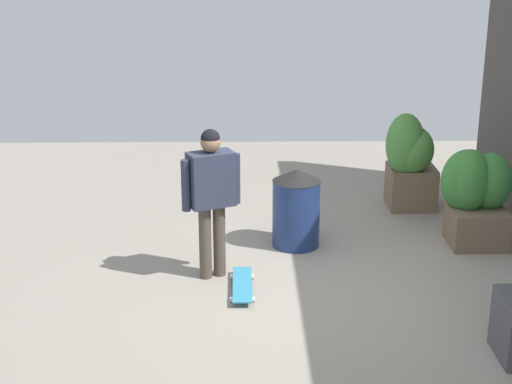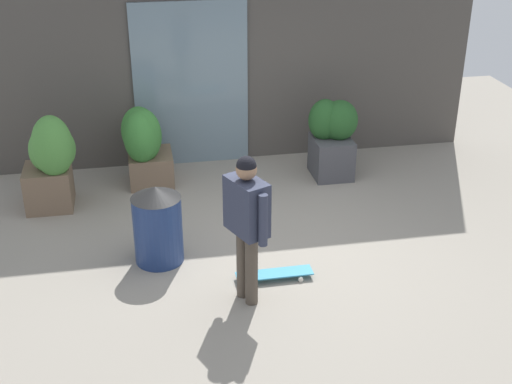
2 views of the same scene
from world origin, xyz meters
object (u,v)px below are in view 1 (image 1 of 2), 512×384
at_px(skateboarder, 211,188).
at_px(planter_box_right, 475,192).
at_px(skateboard, 242,285).
at_px(planter_box_mid, 410,159).
at_px(trash_bin, 296,208).

bearing_deg(skateboarder, planter_box_right, 82.93).
relative_size(skateboarder, planter_box_right, 1.42).
relative_size(skateboarder, skateboard, 1.92).
bearing_deg(planter_box_mid, trash_bin, -51.21).
distance_m(skateboarder, skateboard, 1.04).
xyz_separation_m(planter_box_right, trash_bin, (0.07, -2.08, -0.16)).
bearing_deg(skateboard, trash_bin, 152.29).
height_order(skateboarder, planter_box_right, skateboarder).
distance_m(planter_box_right, trash_bin, 2.08).
bearing_deg(planter_box_right, planter_box_mid, -156.29).
distance_m(skateboard, planter_box_mid, 3.34).
bearing_deg(planter_box_right, trash_bin, -88.19).
xyz_separation_m(skateboard, trash_bin, (-1.20, 0.62, 0.40)).
xyz_separation_m(skateboard, planter_box_right, (-1.27, 2.70, 0.56)).
bearing_deg(planter_box_right, skateboarder, -73.13).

